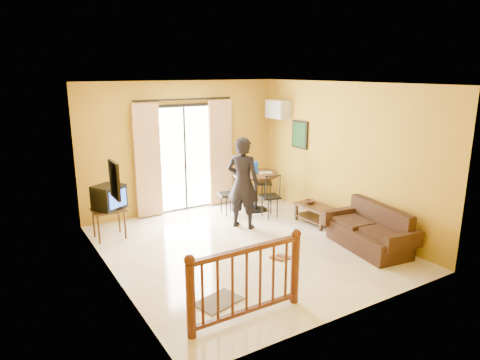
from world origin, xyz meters
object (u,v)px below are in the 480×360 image
television (109,197)px  dining_table (256,181)px  coffee_table (316,212)px  sofa (371,233)px  standing_person (243,183)px

television → dining_table: 3.17m
coffee_table → sofa: bearing=-90.1°
standing_person → television: bearing=35.9°
sofa → coffee_table: bearing=97.9°
television → dining_table: bearing=-29.2°
dining_table → coffee_table: size_ratio=1.19×
television → standing_person: bearing=-47.0°
standing_person → dining_table: bearing=-82.6°
dining_table → television: bearing=179.6°
sofa → standing_person: size_ratio=0.92×
sofa → dining_table: bearing=109.1°
dining_table → sofa: size_ratio=0.61×
coffee_table → standing_person: standing_person is taller
sofa → standing_person: (-1.35, 2.02, 0.62)m
dining_table → sofa: dining_table is taller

